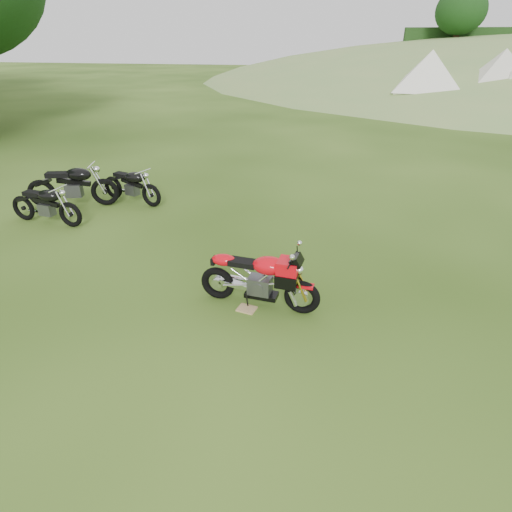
% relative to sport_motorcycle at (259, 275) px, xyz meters
% --- Properties ---
extents(ground, '(120.00, 120.00, 0.00)m').
position_rel_sport_motorcycle_xyz_m(ground, '(-0.41, -0.25, -0.51)').
color(ground, '#213E0D').
rests_on(ground, ground).
extents(sport_motorcycle, '(1.75, 0.62, 1.03)m').
position_rel_sport_motorcycle_xyz_m(sport_motorcycle, '(0.00, 0.00, 0.00)').
color(sport_motorcycle, red).
rests_on(sport_motorcycle, ground).
extents(plywood_board, '(0.30, 0.26, 0.02)m').
position_rel_sport_motorcycle_xyz_m(plywood_board, '(-0.15, -0.16, -0.50)').
color(plywood_board, tan).
rests_on(plywood_board, ground).
extents(vintage_moto_a, '(2.05, 0.97, 1.05)m').
position_rel_sport_motorcycle_xyz_m(vintage_moto_a, '(-5.01, 3.25, 0.01)').
color(vintage_moto_a, black).
rests_on(vintage_moto_a, ground).
extents(vintage_moto_c, '(1.72, 0.59, 0.89)m').
position_rel_sport_motorcycle_xyz_m(vintage_moto_c, '(-4.97, 2.17, -0.07)').
color(vintage_moto_c, black).
rests_on(vintage_moto_c, ground).
extents(vintage_moto_d, '(1.73, 0.89, 0.89)m').
position_rel_sport_motorcycle_xyz_m(vintage_moto_d, '(-3.80, 3.74, -0.07)').
color(vintage_moto_d, black).
rests_on(vintage_moto_d, ground).
extents(tent_mid, '(3.67, 3.67, 2.83)m').
position_rel_sport_motorcycle_xyz_m(tent_mid, '(5.14, 20.38, 0.90)').
color(tent_mid, white).
rests_on(tent_mid, ground).
extents(tent_right, '(3.37, 3.37, 2.87)m').
position_rel_sport_motorcycle_xyz_m(tent_right, '(8.69, 20.63, 0.92)').
color(tent_right, silver).
rests_on(tent_right, ground).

